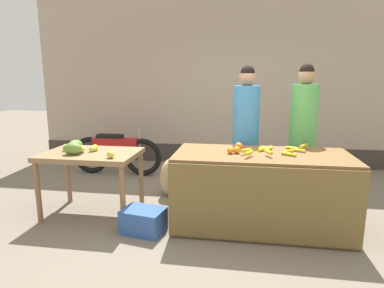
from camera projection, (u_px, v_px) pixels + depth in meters
name	position (u px, v px, depth m)	size (l,w,h in m)	color
ground_plane	(211.00, 222.00, 3.77)	(24.00, 24.00, 0.00)	#756B5B
market_wall_back	(227.00, 79.00, 6.14)	(7.48, 0.23, 3.35)	tan
fruit_stall_counter	(261.00, 190.00, 3.59)	(1.90, 0.90, 0.84)	brown
side_table_wooden	(91.00, 160.00, 3.85)	(1.11, 0.76, 0.78)	olive
banana_bunch_pile	(275.00, 150.00, 3.56)	(0.77, 0.60, 0.07)	gold
orange_pile	(236.00, 148.00, 3.58)	(0.17, 0.29, 0.09)	orange
mango_papaya_pile	(78.00, 148.00, 3.79)	(0.80, 0.44, 0.14)	yellow
vendor_woman_blue_shirt	(245.00, 136.00, 4.19)	(0.34, 0.34, 1.81)	#33333D
vendor_woman_green_shirt	(302.00, 135.00, 4.17)	(0.34, 0.34, 1.83)	#33333D
parked_motorcycle	(116.00, 152.00, 5.57)	(1.60, 0.18, 0.88)	black
produce_crate	(144.00, 221.00, 3.49)	(0.44, 0.32, 0.26)	#3359A5
produce_sack	(172.00, 177.00, 4.58)	(0.36, 0.30, 0.54)	tan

